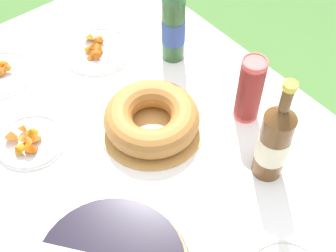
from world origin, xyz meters
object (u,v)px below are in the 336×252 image
object	(u,v)px
bundt_cake	(152,119)
snack_plate_near	(97,50)
cider_bottle_amber	(274,142)
cider_bottle_green	(173,25)
cup_stack	(250,90)
snack_plate_right	(30,141)

from	to	relation	value
bundt_cake	snack_plate_near	size ratio (longest dim) A/B	1.31
bundt_cake	snack_plate_near	distance (m)	0.38
bundt_cake	snack_plate_near	bearing A→B (deg)	170.83
bundt_cake	cider_bottle_amber	size ratio (longest dim) A/B	0.91
cider_bottle_green	cider_bottle_amber	bearing A→B (deg)	-10.36
cup_stack	snack_plate_right	xyz separation A→B (m)	(-0.31, -0.55, -0.09)
bundt_cake	snack_plate_right	xyz separation A→B (m)	(-0.17, -0.30, -0.03)
bundt_cake	snack_plate_near	world-z (taller)	bundt_cake
cider_bottle_amber	snack_plate_near	distance (m)	0.70
cup_stack	snack_plate_near	xyz separation A→B (m)	(-0.51, -0.19, -0.10)
cider_bottle_amber	cup_stack	bearing A→B (deg)	151.32
cider_bottle_green	snack_plate_right	size ratio (longest dim) A/B	1.72
cider_bottle_green	snack_plate_near	xyz separation A→B (m)	(-0.17, -0.18, -0.12)
cider_bottle_amber	snack_plate_right	size ratio (longest dim) A/B	1.68
cup_stack	cider_bottle_green	world-z (taller)	cider_bottle_green
cider_bottle_amber	bundt_cake	bearing A→B (deg)	-153.85
cup_stack	snack_plate_near	bearing A→B (deg)	-159.72
cider_bottle_amber	snack_plate_near	xyz separation A→B (m)	(-0.68, -0.09, -0.11)
cup_stack	cider_bottle_amber	world-z (taller)	cider_bottle_amber
cider_bottle_green	snack_plate_near	bearing A→B (deg)	-133.09
bundt_cake	cider_bottle_green	world-z (taller)	cider_bottle_green
snack_plate_near	snack_plate_right	xyz separation A→B (m)	(0.20, -0.36, 0.00)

